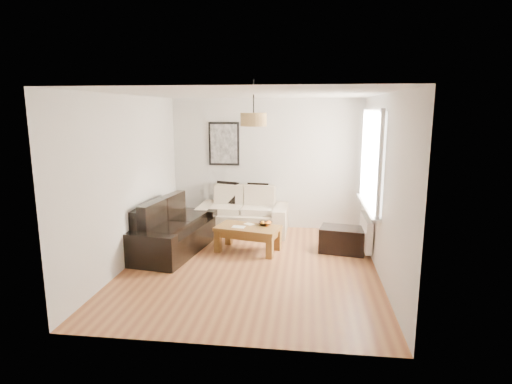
# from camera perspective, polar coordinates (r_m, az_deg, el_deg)

# --- Properties ---
(floor) EXTENTS (4.50, 4.50, 0.00)m
(floor) POSITION_cam_1_polar(r_m,az_deg,el_deg) (6.61, -0.65, -9.99)
(floor) COLOR brown
(floor) RESTS_ON ground
(ceiling) EXTENTS (3.80, 4.50, 0.00)m
(ceiling) POSITION_cam_1_polar(r_m,az_deg,el_deg) (6.16, -0.71, 13.18)
(ceiling) COLOR white
(ceiling) RESTS_ON floor
(wall_back) EXTENTS (3.80, 0.04, 2.60)m
(wall_back) POSITION_cam_1_polar(r_m,az_deg,el_deg) (8.46, 1.38, 3.81)
(wall_back) COLOR silver
(wall_back) RESTS_ON floor
(wall_front) EXTENTS (3.80, 0.04, 2.60)m
(wall_front) POSITION_cam_1_polar(r_m,az_deg,el_deg) (4.09, -4.94, -4.25)
(wall_front) COLOR silver
(wall_front) RESTS_ON floor
(wall_left) EXTENTS (0.04, 4.50, 2.60)m
(wall_left) POSITION_cam_1_polar(r_m,az_deg,el_deg) (6.77, -16.82, 1.48)
(wall_left) COLOR silver
(wall_left) RESTS_ON floor
(wall_right) EXTENTS (0.04, 4.50, 2.60)m
(wall_right) POSITION_cam_1_polar(r_m,az_deg,el_deg) (6.29, 16.74, 0.77)
(wall_right) COLOR silver
(wall_right) RESTS_ON floor
(window_bay) EXTENTS (0.14, 1.90, 1.60)m
(window_bay) POSITION_cam_1_polar(r_m,az_deg,el_deg) (7.02, 15.49, 4.36)
(window_bay) COLOR white
(window_bay) RESTS_ON wall_right
(radiator) EXTENTS (0.10, 0.90, 0.52)m
(radiator) POSITION_cam_1_polar(r_m,az_deg,el_deg) (7.26, 14.68, -5.24)
(radiator) COLOR white
(radiator) RESTS_ON wall_right
(poster) EXTENTS (0.62, 0.04, 0.87)m
(poster) POSITION_cam_1_polar(r_m,az_deg,el_deg) (8.52, -4.36, 6.54)
(poster) COLOR black
(poster) RESTS_ON wall_back
(pendant_shade) EXTENTS (0.40, 0.40, 0.20)m
(pendant_shade) POSITION_cam_1_polar(r_m,az_deg,el_deg) (6.46, -0.33, 9.80)
(pendant_shade) COLOR tan
(pendant_shade) RESTS_ON ceiling
(loveseat_cream) EXTENTS (1.72, 0.95, 0.85)m
(loveseat_cream) POSITION_cam_1_polar(r_m,az_deg,el_deg) (8.22, -1.77, -2.63)
(loveseat_cream) COLOR #BAAA96
(loveseat_cream) RESTS_ON floor
(sofa_leather) EXTENTS (1.19, 2.02, 0.82)m
(sofa_leather) POSITION_cam_1_polar(r_m,az_deg,el_deg) (7.30, -11.30, -4.73)
(sofa_leather) COLOR black
(sofa_leather) RESTS_ON floor
(coffee_table) EXTENTS (1.16, 0.80, 0.43)m
(coffee_table) POSITION_cam_1_polar(r_m,az_deg,el_deg) (7.20, -1.07, -6.36)
(coffee_table) COLOR brown
(coffee_table) RESTS_ON floor
(ottoman) EXTENTS (0.82, 0.61, 0.43)m
(ottoman) POSITION_cam_1_polar(r_m,az_deg,el_deg) (7.30, 11.67, -6.36)
(ottoman) COLOR black
(ottoman) RESTS_ON floor
(cushion_left) EXTENTS (0.45, 0.25, 0.43)m
(cushion_left) POSITION_cam_1_polar(r_m,az_deg,el_deg) (8.41, -3.95, -0.06)
(cushion_left) COLOR black
(cushion_left) RESTS_ON loveseat_cream
(cushion_right) EXTENTS (0.43, 0.17, 0.42)m
(cushion_right) POSITION_cam_1_polar(r_m,az_deg,el_deg) (8.31, 0.24, -0.22)
(cushion_right) COLOR black
(cushion_right) RESTS_ON loveseat_cream
(fruit_bowl) EXTENTS (0.25, 0.25, 0.06)m
(fruit_bowl) POSITION_cam_1_polar(r_m,az_deg,el_deg) (7.20, 1.29, -4.32)
(fruit_bowl) COLOR black
(fruit_bowl) RESTS_ON coffee_table
(orange_a) EXTENTS (0.11, 0.11, 0.09)m
(orange_a) POSITION_cam_1_polar(r_m,az_deg,el_deg) (7.14, 1.53, -4.36)
(orange_a) COLOR orange
(orange_a) RESTS_ON fruit_bowl
(orange_b) EXTENTS (0.10, 0.10, 0.09)m
(orange_b) POSITION_cam_1_polar(r_m,az_deg,el_deg) (7.20, 1.76, -4.22)
(orange_b) COLOR orange
(orange_b) RESTS_ON fruit_bowl
(orange_c) EXTENTS (0.07, 0.07, 0.07)m
(orange_c) POSITION_cam_1_polar(r_m,az_deg,el_deg) (7.21, 0.90, -4.20)
(orange_c) COLOR orange
(orange_c) RESTS_ON fruit_bowl
(papers) EXTENTS (0.23, 0.17, 0.01)m
(papers) POSITION_cam_1_polar(r_m,az_deg,el_deg) (7.11, -2.39, -4.74)
(papers) COLOR silver
(papers) RESTS_ON coffee_table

